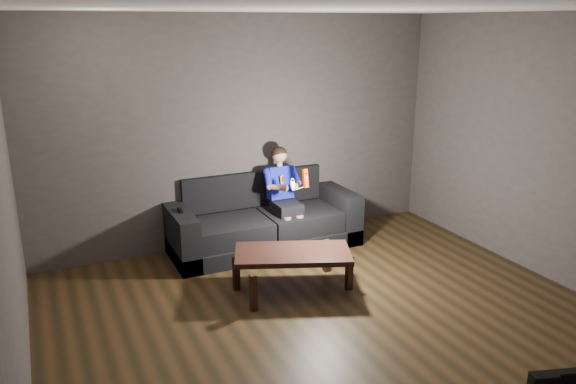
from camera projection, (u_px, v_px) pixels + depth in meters
name	position (u px, v px, depth m)	size (l,w,h in m)	color
floor	(348.00, 335.00, 4.85)	(5.00, 5.00, 0.00)	black
back_wall	(243.00, 132.00, 6.62)	(5.00, 0.04, 2.70)	#383130
left_wall	(4.00, 234.00, 3.45)	(0.04, 5.00, 2.70)	#383130
right_wall	(573.00, 155.00, 5.46)	(0.04, 5.00, 2.70)	#383130
ceiling	(359.00, 7.00, 4.06)	(5.00, 5.00, 0.02)	silver
sofa	(262.00, 224.00, 6.71)	(2.22, 0.96, 0.86)	black
child	(283.00, 188.00, 6.63)	(0.44, 0.54, 1.08)	black
wii_remote_red	(305.00, 178.00, 6.24)	(0.06, 0.08, 0.21)	red
nunchuk_white	(293.00, 184.00, 6.20)	(0.07, 0.09, 0.14)	white
wii_remote_black	(180.00, 210.00, 6.14)	(0.04, 0.15, 0.03)	black
coffee_table	(293.00, 257.00, 5.58)	(1.27, 0.95, 0.41)	black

